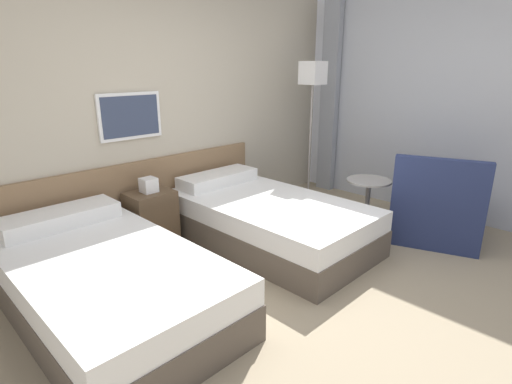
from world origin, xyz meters
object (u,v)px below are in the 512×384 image
at_px(bed_near_window, 267,220).
at_px(side_table, 368,195).
at_px(bed_near_door, 106,281).
at_px(armchair, 435,212).
at_px(nightstand, 151,217).
at_px(floor_lamp, 312,84).

height_order(bed_near_window, side_table, bed_near_window).
bearing_deg(bed_near_window, bed_near_door, 180.00).
bearing_deg(armchair, bed_near_door, 48.32).
relative_size(nightstand, armchair, 0.65).
relative_size(floor_lamp, armchair, 1.68).
bearing_deg(nightstand, bed_near_door, -137.15).
bearing_deg(floor_lamp, nightstand, 171.57).
height_order(bed_near_window, armchair, armchair).
relative_size(bed_near_door, nightstand, 2.98).
distance_m(nightstand, armchair, 2.87).
distance_m(bed_near_window, side_table, 1.12).
bearing_deg(bed_near_door, floor_lamp, 9.02).
relative_size(bed_near_door, side_table, 3.57).
xyz_separation_m(bed_near_door, floor_lamp, (2.96, 0.47, 1.26)).
relative_size(bed_near_window, side_table, 3.57).
bearing_deg(floor_lamp, bed_near_door, -170.98).
bearing_deg(bed_near_window, floor_lamp, 20.29).
height_order(bed_near_window, nightstand, nightstand).
xyz_separation_m(nightstand, armchair, (2.12, -1.94, -0.00)).
distance_m(bed_near_door, armchair, 3.18).
bearing_deg(floor_lamp, armchair, -89.93).
bearing_deg(bed_near_door, armchair, -21.33).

